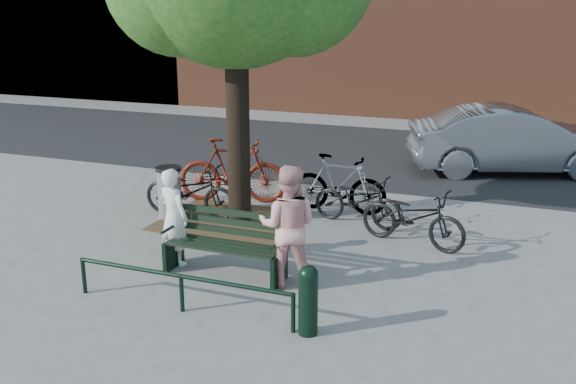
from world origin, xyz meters
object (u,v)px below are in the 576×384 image
at_px(litter_bin, 169,192).
at_px(bicycle_c, 358,200).
at_px(park_bench, 227,242).
at_px(person_right, 288,226).
at_px(person_left, 173,217).
at_px(bollard, 308,298).
at_px(parked_car, 513,140).

xyz_separation_m(litter_bin, bicycle_c, (3.29, 0.85, -0.03)).
height_order(park_bench, person_right, person_right).
bearing_deg(park_bench, person_left, 175.49).
relative_size(person_right, litter_bin, 1.79).
bearing_deg(person_left, person_right, -165.44).
bearing_deg(bicycle_c, person_right, -172.72).
distance_m(person_right, bicycle_c, 2.83).
bearing_deg(park_bench, bollard, -36.66).
bearing_deg(parked_car, person_left, 130.14).
distance_m(park_bench, person_right, 1.02).
distance_m(person_left, bollard, 2.91).
relative_size(person_right, bollard, 1.97).
bearing_deg(litter_bin, bicycle_c, 14.53).
xyz_separation_m(person_left, parked_car, (4.42, 7.52, 0.03)).
bearing_deg(parked_car, bicycle_c, 134.69).
relative_size(person_right, parked_car, 0.37).
bearing_deg(litter_bin, person_right, -32.44).
bearing_deg(park_bench, parked_car, 65.11).
bearing_deg(bicycle_c, litter_bin, 116.55).
distance_m(person_right, litter_bin, 3.64).
bearing_deg(person_left, parked_car, -103.07).
height_order(park_bench, person_left, person_left).
distance_m(bollard, parked_car, 9.04).
xyz_separation_m(person_right, parked_car, (2.57, 7.61, -0.09)).
distance_m(park_bench, parked_car, 8.38).
distance_m(bicycle_c, parked_car, 5.37).
xyz_separation_m(person_left, person_right, (1.85, -0.09, 0.12)).
bearing_deg(bollard, park_bench, 143.34).
bearing_deg(litter_bin, person_left, -56.92).
bearing_deg(park_bench, bicycle_c, 66.92).
distance_m(person_right, parked_car, 8.04).
xyz_separation_m(bollard, bicycle_c, (-0.49, 4.02, -0.02)).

